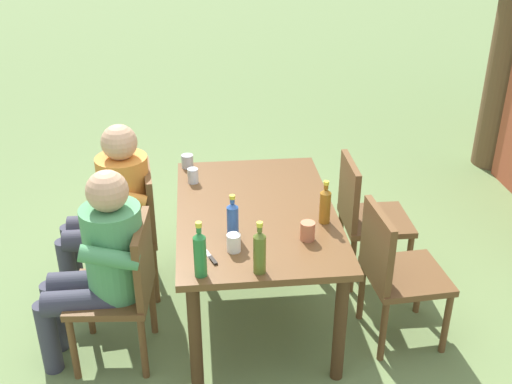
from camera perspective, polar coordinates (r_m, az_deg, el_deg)
ground_plane at (r=4.06m, az=0.00°, el=-10.81°), size 24.00×24.00×0.00m
dining_table at (r=3.70m, az=0.00°, el=-2.96°), size 1.44×0.93×0.74m
chair_near_right at (r=3.51m, az=-12.08°, el=-8.39°), size 0.48×0.48×0.87m
chair_near_left at (r=4.07m, az=-11.29°, el=-2.98°), size 0.48×0.48×0.87m
chair_far_right at (r=3.65m, az=12.66°, el=-6.92°), size 0.47×0.47×0.87m
chair_far_left at (r=4.18m, az=10.03°, el=-1.95°), size 0.45×0.45×0.87m
person_in_white_shirt at (r=3.44m, az=-14.15°, el=-6.11°), size 0.47×0.62×1.18m
person_in_plaid_shirt at (r=3.99m, az=-13.07°, el=-1.03°), size 0.47×0.62×1.18m
bottle_blue at (r=3.33m, az=-2.17°, el=-2.54°), size 0.06×0.06×0.26m
bottle_amber at (r=3.49m, az=6.40°, el=-1.18°), size 0.06×0.06×0.26m
bottle_green at (r=3.02m, az=-5.20°, el=-5.63°), size 0.06×0.06×0.30m
bottle_olive at (r=3.04m, az=0.33°, el=-5.47°), size 0.06×0.06×0.28m
cup_glass at (r=3.97m, az=-5.85°, el=1.51°), size 0.07×0.07×0.10m
cup_steel at (r=4.19m, az=-6.36°, el=2.85°), size 0.08×0.08×0.09m
cup_terracotta at (r=3.35m, az=4.79°, el=-3.61°), size 0.08×0.08×0.10m
cup_white at (r=3.24m, az=-2.07°, el=-4.71°), size 0.07×0.07×0.10m
table_knife at (r=3.24m, az=-4.41°, el=-5.81°), size 0.23×0.10×0.01m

